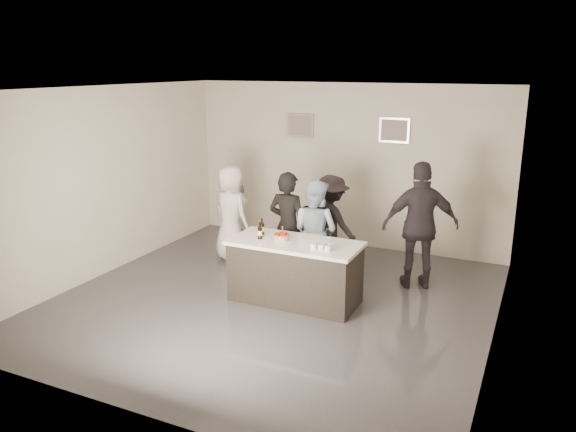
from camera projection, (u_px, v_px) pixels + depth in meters
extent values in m
plane|color=#3D3D42|center=(273.00, 301.00, 8.13)|extent=(6.00, 6.00, 0.00)
plane|color=white|center=(272.00, 89.00, 7.35)|extent=(6.00, 6.00, 0.00)
cube|color=beige|center=(345.00, 166.00, 10.37)|extent=(6.00, 0.04, 3.00)
cube|color=beige|center=(126.00, 270.00, 5.12)|extent=(6.00, 0.04, 3.00)
cube|color=beige|center=(105.00, 182.00, 8.96)|extent=(0.04, 6.00, 3.00)
cube|color=beige|center=(503.00, 226.00, 6.52)|extent=(0.04, 6.00, 3.00)
cube|color=#B2B2B7|center=(300.00, 126.00, 10.52)|extent=(0.54, 0.04, 0.44)
cube|color=#B2B2B7|center=(394.00, 130.00, 9.79)|extent=(0.54, 0.04, 0.44)
cube|color=white|center=(295.00, 272.00, 8.01)|extent=(1.86, 0.86, 0.90)
cylinder|color=#E25917|center=(282.00, 237.00, 7.97)|extent=(0.22, 0.22, 0.07)
cylinder|color=black|center=(262.00, 226.00, 8.19)|extent=(0.07, 0.07, 0.26)
cylinder|color=black|center=(260.00, 230.00, 7.99)|extent=(0.07, 0.07, 0.26)
cube|color=orange|center=(322.00, 246.00, 7.57)|extent=(0.30, 0.19, 0.08)
cube|color=pink|center=(261.00, 244.00, 7.78)|extent=(0.24, 0.08, 0.01)
imported|color=black|center=(288.00, 227.00, 8.71)|extent=(0.66, 0.45, 1.74)
imported|color=#A8C3DC|center=(315.00, 231.00, 8.68)|extent=(0.92, 0.79, 1.63)
imported|color=silver|center=(231.00, 213.00, 9.67)|extent=(0.95, 0.80, 1.65)
imported|color=#2B282F|center=(421.00, 226.00, 8.41)|extent=(1.24, 0.90, 1.95)
imported|color=black|center=(330.00, 223.00, 9.20)|extent=(1.17, 0.91, 1.59)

